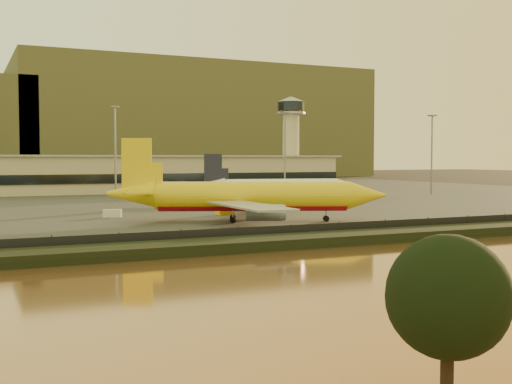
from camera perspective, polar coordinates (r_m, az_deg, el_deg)
ground at (r=103.92m, az=2.69°, el=-3.45°), size 900.00×900.00×0.00m
embankment at (r=89.19m, az=7.73°, el=-4.09°), size 320.00×7.00×1.40m
tarmac at (r=192.97m, az=-10.41°, el=-0.49°), size 320.00×220.00×0.20m
perimeter_fence at (r=92.50m, az=6.40°, el=-3.45°), size 300.00×0.05×2.20m
terminal_building at (r=219.78m, az=-16.07°, el=1.47°), size 202.00×25.00×12.60m
control_tower at (r=251.99m, az=3.12°, el=5.27°), size 11.20×11.20×35.50m
apron_light_masts at (r=178.06m, az=-4.16°, el=4.29°), size 152.20×12.20×25.40m
distant_hills at (r=432.95m, az=-21.24°, el=5.41°), size 470.00×160.00×70.00m
dhl_cargo_jet at (r=115.74m, az=-0.74°, el=-0.45°), size 48.42×45.83×15.11m
white_narrowbody_jet at (r=168.62m, az=2.00°, el=0.38°), size 43.56×41.74×12.63m
gse_vehicle_yellow at (r=131.39m, az=-2.75°, el=-1.65°), size 3.90×2.23×1.66m
gse_vehicle_white at (r=128.08m, az=-12.65°, el=-1.86°), size 3.78×2.74×1.55m
shore_tree at (r=31.27m, az=16.89°, el=-9.11°), size 6.18×5.73×8.24m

